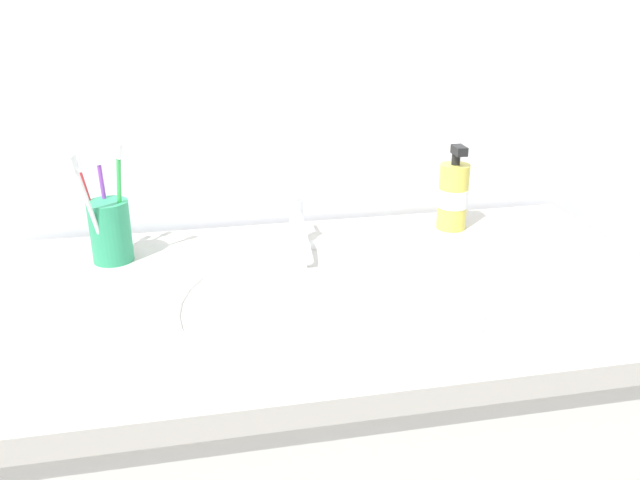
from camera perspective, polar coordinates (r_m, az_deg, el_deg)
tiled_wall_back at (r=1.26m, az=-1.57°, el=15.56°), size 2.25×0.04×2.40m
sink_basin at (r=0.99m, az=0.34°, el=-7.55°), size 0.47×0.47×0.11m
faucet at (r=1.15m, az=-1.83°, el=1.15°), size 0.02×0.16×0.09m
toothbrush_cup at (r=1.15m, az=-17.76°, el=0.73°), size 0.07×0.07×0.11m
toothbrush_purple at (r=1.16m, az=-18.29°, el=3.63°), size 0.02×0.02×0.18m
toothbrush_green at (r=1.12m, az=-17.06°, el=3.76°), size 0.03×0.02×0.20m
toothbrush_white at (r=1.10m, az=-19.51°, el=2.96°), size 0.04×0.06×0.20m
toothbrush_red at (r=1.15m, az=-19.46°, el=3.22°), size 0.04×0.01×0.17m
soap_dispenser at (r=1.27m, az=11.50°, el=3.81°), size 0.06×0.06×0.16m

